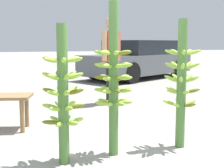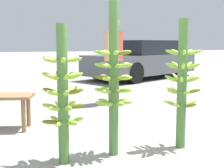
% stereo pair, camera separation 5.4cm
% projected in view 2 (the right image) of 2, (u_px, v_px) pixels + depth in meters
% --- Properties ---
extents(ground_plane, '(80.00, 80.00, 0.00)m').
position_uv_depth(ground_plane, '(123.00, 157.00, 3.36)').
color(ground_plane, gray).
extents(banana_stalk_left, '(0.43, 0.44, 1.41)m').
position_uv_depth(banana_stalk_left, '(63.00, 93.00, 3.11)').
color(banana_stalk_left, '#4C7A38').
rests_on(banana_stalk_left, ground_plane).
extents(banana_stalk_center, '(0.42, 0.42, 1.66)m').
position_uv_depth(banana_stalk_center, '(114.00, 79.00, 3.33)').
color(banana_stalk_center, '#4C7A38').
rests_on(banana_stalk_center, ground_plane).
extents(banana_stalk_right, '(0.43, 0.43, 1.49)m').
position_uv_depth(banana_stalk_right, '(182.00, 83.00, 3.58)').
color(banana_stalk_right, '#4C7A38').
rests_on(banana_stalk_right, ground_plane).
extents(vendor_person, '(0.54, 0.45, 1.72)m').
position_uv_depth(vendor_person, '(114.00, 52.00, 6.14)').
color(vendor_person, black).
rests_on(vendor_person, ground_plane).
extents(parked_car, '(4.52, 3.40, 1.30)m').
position_uv_depth(parked_car, '(142.00, 60.00, 10.79)').
color(parked_car, '#4C5156').
rests_on(parked_car, ground_plane).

